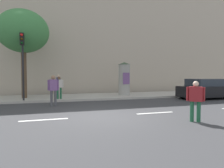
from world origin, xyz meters
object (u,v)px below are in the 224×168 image
Objects in this scene: pedestrian_with_backpack at (59,83)px; pedestrian_in_dark_shirt at (53,88)px; traffic_light at (22,55)px; pedestrian_tallest at (196,98)px; poster_column at (124,78)px; parked_car_red at (207,89)px; pedestrian_near_pole at (59,86)px; street_tree at (23,32)px.

pedestrian_in_dark_shirt is at bearing -94.68° from pedestrian_with_backpack.
pedestrian_tallest is (6.86, -7.16, -2.09)m from traffic_light.
poster_column is 0.60× the size of parked_car_red.
pedestrian_in_dark_shirt is at bearing -148.88° from poster_column.
traffic_light reaches higher than pedestrian_with_backpack.
pedestrian_in_dark_shirt is at bearing 133.54° from pedestrian_tallest.
poster_column is 8.62m from pedestrian_tallest.
pedestrian_with_backpack reaches higher than pedestrian_in_dark_shirt.
traffic_light is 3.88m from pedestrian_with_backpack.
poster_column reaches higher than pedestrian_tallest.
parked_car_red is at bearing 1.69° from pedestrian_in_dark_shirt.
poster_column reaches higher than parked_car_red.
pedestrian_near_pole is 0.91× the size of pedestrian_with_backpack.
poster_column is (7.25, 1.43, -1.48)m from traffic_light.
poster_column is at bearing 11.19° from traffic_light.
pedestrian_near_pole is at bearing -90.16° from pedestrian_with_backpack.
traffic_light reaches higher than parked_car_red.
street_tree is (-7.40, 0.08, 3.24)m from poster_column.
pedestrian_with_backpack is at bearing 50.30° from traffic_light.
parked_car_red is at bearing -9.80° from pedestrian_near_pole.
poster_column is 0.44× the size of street_tree.
poster_column is 1.76× the size of pedestrian_near_pole.
parked_car_red is at bearing -6.90° from traffic_light.
poster_column is 5.22m from pedestrian_with_backpack.
pedestrian_in_dark_shirt is (-5.44, -3.28, -0.47)m from poster_column.
pedestrian_in_dark_shirt reaches higher than pedestrian_near_pole.
pedestrian_tallest is at bearing -46.22° from traffic_light.
poster_column is 6.20m from parked_car_red.
pedestrian_with_backpack is at bearing 89.84° from pedestrian_near_pole.
pedestrian_tallest is 8.07m from parked_car_red.
traffic_light reaches higher than pedestrian_tallest.
traffic_light is 2.41× the size of pedestrian_in_dark_shirt.
poster_column is 1.75× the size of pedestrian_tallest.
pedestrian_with_backpack is at bearing 115.57° from pedestrian_tallest.
street_tree is 3.50× the size of pedestrian_in_dark_shirt.
street_tree reaches higher than traffic_light.
pedestrian_near_pole is 10.62m from parked_car_red.
pedestrian_near_pole is at bearing 7.34° from traffic_light.
pedestrian_in_dark_shirt is at bearing -59.77° from street_tree.
traffic_light is at bearing -129.70° from pedestrian_with_backpack.
pedestrian_in_dark_shirt is 2.16m from pedestrian_near_pole.
traffic_light is 0.69× the size of street_tree.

